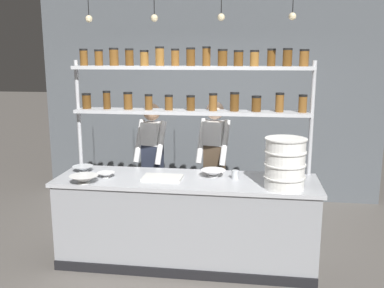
% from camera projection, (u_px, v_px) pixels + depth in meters
% --- Properties ---
extents(ground_plane, '(40.00, 40.00, 0.00)m').
position_uv_depth(ground_plane, '(186.00, 261.00, 4.57)').
color(ground_plane, '#5B5651').
extents(back_wall, '(5.08, 0.12, 3.18)m').
position_uv_depth(back_wall, '(209.00, 94.00, 6.39)').
color(back_wall, '#4C5156').
rests_on(back_wall, ground_plane).
extents(prep_counter, '(2.68, 0.76, 0.92)m').
position_uv_depth(prep_counter, '(186.00, 221.00, 4.47)').
color(prep_counter, gray).
rests_on(prep_counter, ground_plane).
extents(spice_shelf_unit, '(2.57, 0.28, 2.25)m').
position_uv_depth(spice_shelf_unit, '(191.00, 91.00, 4.52)').
color(spice_shelf_unit, '#ADAFB5').
rests_on(spice_shelf_unit, ground_plane).
extents(chef_left, '(0.41, 0.34, 1.60)m').
position_uv_depth(chef_left, '(152.00, 160.00, 5.17)').
color(chef_left, black).
rests_on(chef_left, ground_plane).
extents(chef_center, '(0.41, 0.34, 1.64)m').
position_uv_depth(chef_center, '(214.00, 161.00, 5.05)').
color(chef_center, black).
rests_on(chef_center, ground_plane).
extents(container_stack, '(0.39, 0.39, 0.48)m').
position_uv_depth(container_stack, '(285.00, 163.00, 4.02)').
color(container_stack, white).
rests_on(container_stack, prep_counter).
extents(cutting_board, '(0.40, 0.26, 0.02)m').
position_uv_depth(cutting_board, '(162.00, 178.00, 4.37)').
color(cutting_board, silver).
rests_on(cutting_board, prep_counter).
extents(prep_bowl_near_left, '(0.26, 0.26, 0.07)m').
position_uv_depth(prep_bowl_near_left, '(213.00, 173.00, 4.45)').
color(prep_bowl_near_left, white).
rests_on(prep_bowl_near_left, prep_counter).
extents(prep_bowl_center_front, '(0.19, 0.19, 0.05)m').
position_uv_depth(prep_bowl_center_front, '(106.00, 175.00, 4.43)').
color(prep_bowl_center_front, white).
rests_on(prep_bowl_center_front, prep_counter).
extents(prep_bowl_center_back, '(0.22, 0.22, 0.06)m').
position_uv_depth(prep_bowl_center_back, '(83.00, 169.00, 4.64)').
color(prep_bowl_center_back, silver).
rests_on(prep_bowl_center_back, prep_counter).
extents(prep_bowl_near_right, '(0.28, 0.28, 0.08)m').
position_uv_depth(prep_bowl_near_right, '(84.00, 179.00, 4.22)').
color(prep_bowl_near_right, silver).
rests_on(prep_bowl_near_right, prep_counter).
extents(serving_cup_front, '(0.07, 0.07, 0.09)m').
position_uv_depth(serving_cup_front, '(235.00, 175.00, 4.36)').
color(serving_cup_front, '#B2B7BC').
rests_on(serving_cup_front, prep_counter).
extents(pendant_light_row, '(2.02, 0.07, 0.66)m').
position_uv_depth(pendant_light_row, '(187.00, 14.00, 4.05)').
color(pendant_light_row, black).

